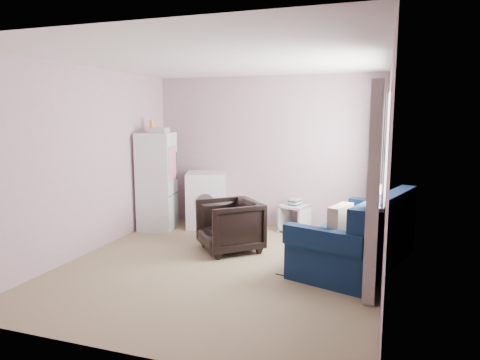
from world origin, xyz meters
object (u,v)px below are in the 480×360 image
Objects in this scene: side_table at (295,216)px; sofa at (360,239)px; armchair at (230,223)px; washing_machine at (207,198)px; fridge at (157,181)px.

sofa is at bearing -49.37° from side_table.
armchair is 0.85× the size of washing_machine.
side_table is at bearing 110.70° from armchair.
side_table is at bearing -14.98° from washing_machine.
fridge is at bearing -174.80° from sofa.
fridge reaches higher than sofa.
side_table is at bearing 3.05° from fridge.
sofa is (3.26, -0.73, -0.47)m from fridge.
sofa is at bearing 47.96° from armchair.
armchair is at bearing -35.84° from fridge.
fridge is at bearing -166.19° from side_table.
washing_machine reaches higher than armchair.
fridge is (-1.52, 0.71, 0.41)m from armchair.
fridge is at bearing -156.55° from armchair.
fridge is 3.37m from sofa.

